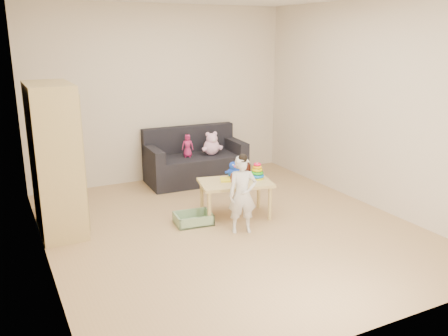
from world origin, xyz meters
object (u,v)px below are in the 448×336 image
wardrobe (55,159)px  toddler (242,196)px  sofa (196,169)px  play_table (235,199)px

wardrobe → toddler: (1.83, -0.99, -0.40)m
sofa → toddler: bearing=-96.3°
wardrobe → toddler: size_ratio=1.94×
toddler → wardrobe: bearing=170.1°
wardrobe → play_table: (1.98, -0.53, -0.61)m
play_table → toddler: bearing=-108.6°
play_table → toddler: 0.53m
wardrobe → sofa: 2.43m
toddler → sofa: bearing=100.2°
wardrobe → play_table: 2.14m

